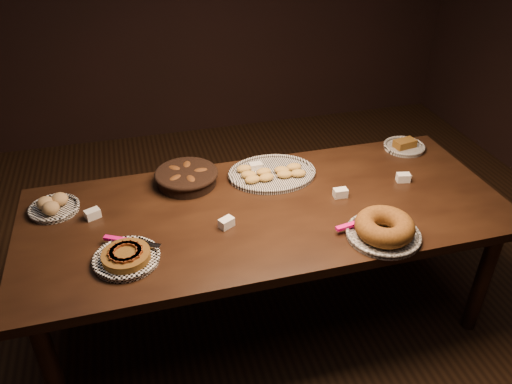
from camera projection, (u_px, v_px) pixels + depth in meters
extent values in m
plane|color=black|center=(266.00, 314.00, 2.89)|extent=(5.00, 5.00, 0.00)
cube|color=black|center=(267.00, 212.00, 2.49)|extent=(2.40, 1.00, 0.05)
cylinder|color=black|center=(51.00, 370.00, 2.15)|extent=(0.08, 0.08, 0.70)
cylinder|color=black|center=(483.00, 279.00, 2.63)|extent=(0.08, 0.08, 0.70)
cylinder|color=black|center=(61.00, 258.00, 2.77)|extent=(0.08, 0.08, 0.70)
cylinder|color=black|center=(409.00, 201.00, 3.24)|extent=(0.08, 0.08, 0.70)
torus|color=white|center=(126.00, 257.00, 2.13)|extent=(0.29, 0.29, 0.02)
cylinder|color=#553511|center=(126.00, 256.00, 2.13)|extent=(0.25, 0.25, 0.03)
cube|color=#4F1C0D|center=(138.00, 248.00, 2.14)|extent=(0.04, 0.07, 0.01)
cube|color=#4F1C0D|center=(135.00, 245.00, 2.16)|extent=(0.06, 0.07, 0.01)
cube|color=#4F1C0D|center=(130.00, 243.00, 2.17)|extent=(0.07, 0.05, 0.01)
cube|color=#4F1C0D|center=(123.00, 244.00, 2.16)|extent=(0.07, 0.03, 0.01)
cube|color=#4F1C0D|center=(117.00, 246.00, 2.15)|extent=(0.07, 0.06, 0.01)
cube|color=#4F1C0D|center=(113.00, 250.00, 2.13)|extent=(0.05, 0.07, 0.01)
cube|color=#4F1C0D|center=(112.00, 254.00, 2.11)|extent=(0.02, 0.07, 0.01)
cube|color=#4F1C0D|center=(113.00, 258.00, 2.09)|extent=(0.05, 0.07, 0.01)
cube|color=#4F1C0D|center=(118.00, 260.00, 2.07)|extent=(0.07, 0.06, 0.01)
cube|color=#4F1C0D|center=(124.00, 260.00, 2.07)|extent=(0.07, 0.03, 0.01)
cube|color=#4F1C0D|center=(131.00, 259.00, 2.08)|extent=(0.07, 0.04, 0.01)
cube|color=#4F1C0D|center=(136.00, 256.00, 2.10)|extent=(0.06, 0.07, 0.01)
cube|color=#4F1C0D|center=(139.00, 252.00, 2.12)|extent=(0.04, 0.07, 0.01)
cube|color=#FF0C86|center=(117.00, 239.00, 2.22)|extent=(0.12, 0.08, 0.02)
cube|color=silver|center=(144.00, 244.00, 2.20)|extent=(0.15, 0.10, 0.00)
torus|color=black|center=(272.00, 172.00, 2.73)|extent=(0.39, 0.39, 0.02)
ellipsoid|color=#A3772F|center=(252.00, 179.00, 2.64)|extent=(0.09, 0.06, 0.04)
ellipsoid|color=#A3772F|center=(266.00, 177.00, 2.66)|extent=(0.09, 0.07, 0.04)
ellipsoid|color=#A3772F|center=(284.00, 174.00, 2.69)|extent=(0.09, 0.07, 0.04)
ellipsoid|color=#A3772F|center=(298.00, 173.00, 2.70)|extent=(0.09, 0.07, 0.04)
ellipsoid|color=#A3772F|center=(249.00, 175.00, 2.68)|extent=(0.09, 0.07, 0.04)
ellipsoid|color=#A3772F|center=(264.00, 172.00, 2.71)|extent=(0.08, 0.06, 0.04)
ellipsoid|color=#A3772F|center=(282.00, 170.00, 2.73)|extent=(0.10, 0.08, 0.04)
ellipsoid|color=#A3772F|center=(294.00, 167.00, 2.75)|extent=(0.09, 0.06, 0.04)
ellipsoid|color=#A3772F|center=(244.00, 169.00, 2.74)|extent=(0.09, 0.06, 0.04)
torus|color=black|center=(383.00, 233.00, 2.27)|extent=(0.34, 0.34, 0.02)
torus|color=brown|center=(385.00, 226.00, 2.25)|extent=(0.29, 0.29, 0.09)
cube|color=#FF0C86|center=(348.00, 226.00, 2.30)|extent=(0.12, 0.04, 0.02)
cube|color=silver|center=(370.00, 220.00, 2.35)|extent=(0.15, 0.06, 0.00)
cylinder|color=black|center=(187.00, 178.00, 2.65)|extent=(0.40, 0.40, 0.08)
torus|color=black|center=(186.00, 174.00, 2.63)|extent=(0.34, 0.34, 0.03)
ellipsoid|color=black|center=(201.00, 172.00, 2.65)|extent=(0.10, 0.06, 0.05)
ellipsoid|color=black|center=(187.00, 167.00, 2.70)|extent=(0.07, 0.11, 0.05)
ellipsoid|color=black|center=(175.00, 170.00, 2.67)|extent=(0.11, 0.11, 0.05)
ellipsoid|color=black|center=(176.00, 180.00, 2.58)|extent=(0.11, 0.10, 0.05)
ellipsoid|color=black|center=(191.00, 181.00, 2.57)|extent=(0.07, 0.11, 0.05)
torus|color=white|center=(54.00, 207.00, 2.45)|extent=(0.25, 0.25, 0.02)
ellipsoid|color=#9E7149|center=(45.00, 203.00, 2.43)|extent=(0.08, 0.08, 0.07)
ellipsoid|color=#9E7149|center=(60.00, 199.00, 2.46)|extent=(0.08, 0.08, 0.07)
ellipsoid|color=#9E7149|center=(51.00, 208.00, 2.40)|extent=(0.08, 0.08, 0.07)
torus|color=black|center=(404.00, 146.00, 2.99)|extent=(0.25, 0.25, 0.02)
cube|color=#553511|center=(405.00, 144.00, 2.98)|extent=(0.14, 0.09, 0.05)
cube|color=white|center=(226.00, 223.00, 2.34)|extent=(0.08, 0.07, 0.04)
cube|color=white|center=(256.00, 167.00, 2.77)|extent=(0.07, 0.05, 0.04)
cube|color=white|center=(340.00, 193.00, 2.55)|extent=(0.07, 0.05, 0.04)
cube|color=white|center=(93.00, 214.00, 2.40)|extent=(0.08, 0.07, 0.04)
cube|color=white|center=(403.00, 178.00, 2.68)|extent=(0.08, 0.06, 0.04)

